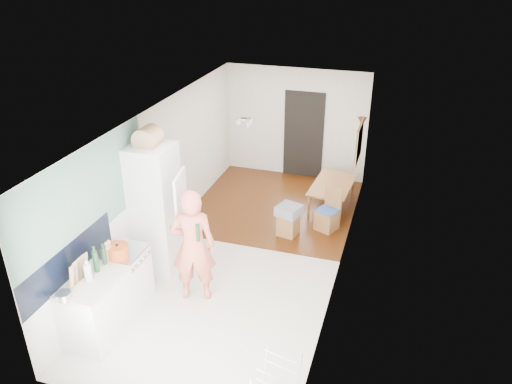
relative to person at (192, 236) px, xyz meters
The scene contains 31 objects.
room_shell 1.43m from the person, 74.76° to the left, with size 3.20×7.00×2.50m, color white, non-canonical shape.
floor 1.77m from the person, 74.76° to the left, with size 3.20×7.00×0.01m, color beige.
wood_floor_overlay 3.41m from the person, 83.40° to the left, with size 3.20×3.30×0.01m, color #522108.
sage_wall_panel 1.58m from the person, 152.52° to the right, with size 0.02×3.00×1.30m, color slate.
tile_splashback 1.70m from the person, 135.70° to the right, with size 0.02×1.90×0.50m, color black.
doorway_recess 4.88m from the person, 83.27° to the left, with size 0.90×0.04×2.00m, color black.
base_cabinet 1.63m from the person, 128.10° to the right, with size 0.60×0.90×0.86m, color white.
worktop 1.51m from the person, 128.10° to the right, with size 0.62×0.92×0.06m, color beige.
range_cooker 1.20m from the person, 154.97° to the right, with size 0.60×0.60×0.88m, color white.
cooker_top 1.04m from the person, 154.97° to the right, with size 0.60×0.60×0.04m, color #BDBDC0.
fridge_housing 1.07m from the person, 146.83° to the left, with size 0.66×0.66×2.15m, color white.
fridge_door 0.63m from the person, 135.09° to the left, with size 0.56×0.04×0.70m, color white.
fridge_interior 0.96m from the person, 135.04° to the left, with size 0.02×0.52×0.66m, color white.
pinboard 3.84m from the person, 59.14° to the left, with size 0.03×0.90×0.70m, color tan.
pinboard_frame 3.83m from the person, 59.33° to the left, with size 0.01×0.94×0.74m, color #A06634.
wall_sconce 4.41m from the person, 63.98° to the left, with size 0.18×0.18×0.16m, color maroon.
person is the anchor object (origin of this frame).
dining_table 3.99m from the person, 67.35° to the left, with size 1.16×0.65×0.41m, color #A06634.
dining_chair 3.08m from the person, 58.85° to the left, with size 0.36×0.36×0.85m, color #A06634, non-canonical shape.
stool 2.51m from the person, 67.35° to the left, with size 0.34×0.34×0.44m, color #A06634, non-canonical shape.
grey_drape 2.40m from the person, 66.79° to the left, with size 0.40×0.40×0.18m, color slate.
bread_bin 1.63m from the person, 146.07° to the left, with size 0.38×0.36×0.20m, color tan, non-canonical shape.
red_casserole 1.06m from the person, 146.25° to the right, with size 0.31×0.31×0.18m, color #CE471B.
steel_pan 1.91m from the person, 122.31° to the right, with size 0.19×0.19×0.10m, color #BDBDC0.
held_bottle 0.23m from the person, 36.97° to the right, with size 0.06×0.06×0.27m, color #1B4021.
bottle_a 1.37m from the person, 134.51° to the right, with size 0.07×0.07×0.31m, color #1B4021.
bottle_b 1.25m from the person, 140.16° to the right, with size 0.06×0.06×0.26m, color #1B4021.
bottle_c 1.52m from the person, 128.95° to the right, with size 0.10×0.10×0.24m, color silver.
pepper_mill_front 1.19m from the person, 143.97° to the right, with size 0.06×0.06×0.23m, color tan.
pepper_mill_back 1.16m from the person, 145.83° to the right, with size 0.06×0.06×0.23m, color tan.
chopping_boards 1.63m from the person, 129.36° to the right, with size 0.04×0.27×0.36m, color tan, non-canonical shape.
Camera 1 is at (2.35, -6.98, 4.85)m, focal length 35.00 mm.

